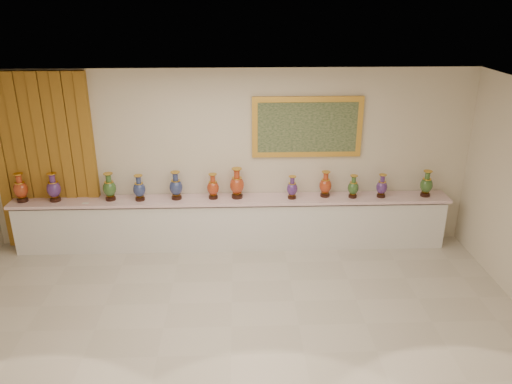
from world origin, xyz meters
TOP-DOWN VIEW (x-y plane):
  - ground at (0.00, 0.00)m, footprint 8.00×8.00m
  - room at (-2.34, 2.44)m, footprint 8.00×8.00m
  - counter at (0.00, 2.27)m, footprint 7.28×0.48m
  - vase_0 at (-3.43, 2.25)m, footprint 0.29×0.29m
  - vase_1 at (-2.90, 2.25)m, footprint 0.23×0.23m
  - vase_2 at (-2.00, 2.26)m, footprint 0.23×0.23m
  - vase_3 at (-1.51, 2.23)m, footprint 0.20×0.20m
  - vase_4 at (-0.91, 2.27)m, footprint 0.26×0.26m
  - vase_5 at (-0.31, 2.27)m, footprint 0.26×0.26m
  - vase_6 at (0.09, 2.28)m, footprint 0.28×0.28m
  - vase_7 at (1.00, 2.22)m, footprint 0.21×0.21m
  - vase_8 at (1.57, 2.29)m, footprint 0.22×0.22m
  - vase_9 at (2.02, 2.22)m, footprint 0.21×0.21m
  - vase_10 at (2.50, 2.23)m, footprint 0.23×0.23m
  - vase_11 at (3.26, 2.24)m, footprint 0.21×0.21m
  - label_card at (-2.38, 2.13)m, footprint 0.10×0.06m

SIDE VIEW (x-z plane):
  - ground at x=0.00m, z-range 0.00..0.00m
  - counter at x=0.00m, z-range -0.01..0.89m
  - label_card at x=-2.38m, z-range 0.90..0.90m
  - vase_9 at x=2.02m, z-range 0.88..1.27m
  - vase_7 at x=1.00m, z-range 0.88..1.27m
  - vase_10 at x=2.50m, z-range 0.88..1.28m
  - vase_5 at x=-0.31m, z-range 0.88..1.31m
  - vase_3 at x=-1.51m, z-range 0.88..1.31m
  - vase_8 at x=1.57m, z-range 0.88..1.32m
  - vase_11 at x=3.26m, z-range 0.88..1.32m
  - vase_2 at x=-2.00m, z-range 0.88..1.34m
  - vase_4 at x=-0.91m, z-range 0.88..1.35m
  - vase_1 at x=-2.90m, z-range 0.88..1.36m
  - vase_0 at x=-3.43m, z-range 0.87..1.36m
  - vase_6 at x=0.09m, z-range 0.87..1.39m
  - room at x=-2.34m, z-range -2.41..5.59m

